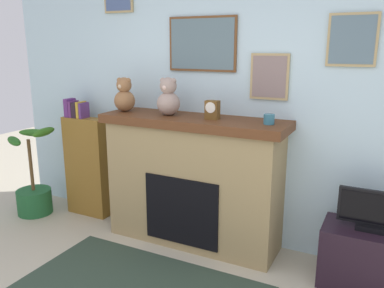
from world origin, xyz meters
The scene contains 10 objects.
back_wall centered at (0.00, 2.00, 1.31)m, with size 5.20×0.15×2.60m.
fireplace centered at (-0.31, 1.70, 0.61)m, with size 1.72×0.54×1.20m.
bookshelf centered at (-1.63, 1.74, 0.57)m, with size 0.50×0.16×1.27m.
potted_plant centered at (-2.17, 1.47, 0.28)m, with size 0.53×0.49×0.98m.
tv_stand centered at (1.21, 1.64, 0.24)m, with size 0.67×0.40×0.48m, color black.
television centered at (1.21, 1.64, 0.62)m, with size 0.48×0.14×0.31m.
candle_jar centered at (0.38, 1.68, 1.24)m, with size 0.09×0.09×0.08m, color teal.
mantel_clock centered at (-0.12, 1.68, 1.28)m, with size 0.12×0.09×0.16m.
teddy_bear_brown centered at (-1.04, 1.68, 1.35)m, with size 0.20×0.20×0.32m.
teddy_bear_tan centered at (-0.56, 1.68, 1.36)m, with size 0.21×0.21×0.34m.
Camera 1 is at (1.24, -1.39, 1.83)m, focal length 36.93 mm.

